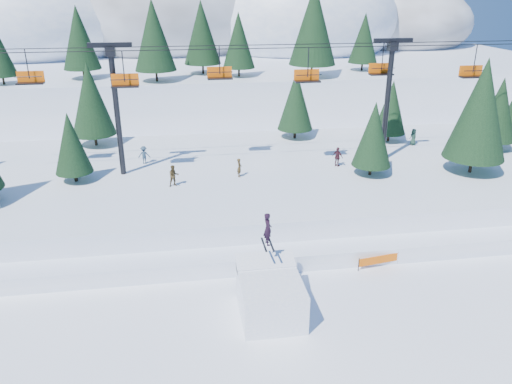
{
  "coord_description": "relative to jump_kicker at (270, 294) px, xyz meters",
  "views": [
    {
      "loc": [
        -4.13,
        -21.23,
        16.55
      ],
      "look_at": [
        0.06,
        6.0,
        5.2
      ],
      "focal_mm": 35.0,
      "sensor_mm": 36.0,
      "label": 1
    }
  ],
  "objects": [
    {
      "name": "mid_shelf",
      "position": [
        -0.07,
        16.88,
        0.01
      ],
      "size": [
        70.0,
        22.0,
        2.5
      ],
      "primitive_type": "cube",
      "color": "white",
      "rests_on": "ground"
    },
    {
      "name": "chairlift",
      "position": [
        2.01,
        16.92,
        8.09
      ],
      "size": [
        46.0,
        3.21,
        10.28
      ],
      "color": "black",
      "rests_on": "mid_shelf"
    },
    {
      "name": "berm",
      "position": [
        -0.07,
        6.88,
        -0.69
      ],
      "size": [
        70.0,
        6.0,
        1.1
      ],
      "primitive_type": "cube",
      "color": "white",
      "rests_on": "ground"
    },
    {
      "name": "mountain_ridge",
      "position": [
        -5.15,
        72.21,
        8.41
      ],
      "size": [
        119.0,
        60.1,
        26.46
      ],
      "color": "white",
      "rests_on": "ground"
    },
    {
      "name": "banner_near",
      "position": [
        7.66,
        3.69,
        -0.7
      ],
      "size": [
        2.83,
        0.49,
        0.9
      ],
      "color": "black",
      "rests_on": "ground"
    },
    {
      "name": "distant_skiers",
      "position": [
        -1.12,
        16.57,
        2.05
      ],
      "size": [
        36.27,
        9.29,
        1.67
      ],
      "color": "#433217",
      "rests_on": "mid_shelf"
    },
    {
      "name": "jump_kicker",
      "position": [
        0.0,
        0.0,
        0.0
      ],
      "size": [
        3.27,
        4.46,
        5.35
      ],
      "color": "white",
      "rests_on": "ground"
    },
    {
      "name": "conifer_stand",
      "position": [
        4.21,
        17.42,
        5.56
      ],
      "size": [
        62.39,
        17.44,
        9.2
      ],
      "color": "black",
      "rests_on": "mid_shelf"
    },
    {
      "name": "ground",
      "position": [
        -0.07,
        -1.12,
        -1.24
      ],
      "size": [
        160.0,
        160.0,
        0.0
      ],
      "primitive_type": "plane",
      "color": "white",
      "rests_on": "ground"
    },
    {
      "name": "banner_far",
      "position": [
        11.91,
        4.88,
        -0.7
      ],
      "size": [
        2.77,
        0.76,
        0.9
      ],
      "color": "black",
      "rests_on": "ground"
    }
  ]
}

